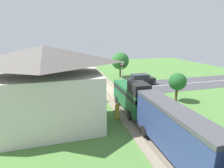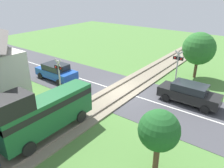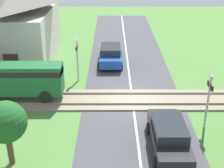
{
  "view_description": "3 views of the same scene",
  "coord_description": "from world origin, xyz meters",
  "px_view_note": "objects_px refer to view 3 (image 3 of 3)",
  "views": [
    {
      "loc": [
        5.81,
        21.92,
        7.1
      ],
      "look_at": [
        0.0,
        1.34,
        1.2
      ],
      "focal_mm": 28.0,
      "sensor_mm": 36.0,
      "label": 1
    },
    {
      "loc": [
        -9.31,
        13.73,
        8.1
      ],
      "look_at": [
        0.0,
        1.34,
        1.2
      ],
      "focal_mm": 35.0,
      "sensor_mm": 36.0,
      "label": 2
    },
    {
      "loc": [
        -17.85,
        1.36,
        9.66
      ],
      "look_at": [
        0.0,
        1.34,
        1.2
      ],
      "focal_mm": 50.0,
      "sensor_mm": 36.0,
      "label": 3
    }
  ],
  "objects_px": {
    "car_far_side": "(111,55)",
    "crossing_signal_west_approach": "(209,94)",
    "car_near_crossing": "(169,136)",
    "station_building": "(23,25)",
    "pedestrian_by_station": "(9,81)",
    "crossing_signal_east_approach": "(77,54)"
  },
  "relations": [
    {
      "from": "car_far_side",
      "to": "crossing_signal_west_approach",
      "type": "relative_size",
      "value": 1.28
    },
    {
      "from": "car_near_crossing",
      "to": "station_building",
      "type": "xyz_separation_m",
      "value": [
        12.2,
        10.03,
        2.34
      ]
    },
    {
      "from": "car_far_side",
      "to": "station_building",
      "type": "bearing_deg",
      "value": 85.76
    },
    {
      "from": "car_far_side",
      "to": "pedestrian_by_station",
      "type": "distance_m",
      "value": 8.6
    },
    {
      "from": "crossing_signal_west_approach",
      "to": "pedestrian_by_station",
      "type": "xyz_separation_m",
      "value": [
        4.66,
        12.24,
        -1.38
      ]
    },
    {
      "from": "crossing_signal_west_approach",
      "to": "pedestrian_by_station",
      "type": "bearing_deg",
      "value": 69.16
    },
    {
      "from": "car_far_side",
      "to": "pedestrian_by_station",
      "type": "xyz_separation_m",
      "value": [
        -5.01,
        6.98,
        -0.1
      ]
    },
    {
      "from": "pedestrian_by_station",
      "to": "car_far_side",
      "type": "bearing_deg",
      "value": -54.31
    },
    {
      "from": "car_near_crossing",
      "to": "car_far_side",
      "type": "relative_size",
      "value": 1.08
    },
    {
      "from": "car_far_side",
      "to": "car_near_crossing",
      "type": "bearing_deg",
      "value": -166.14
    },
    {
      "from": "crossing_signal_east_approach",
      "to": "car_near_crossing",
      "type": "bearing_deg",
      "value": -147.56
    },
    {
      "from": "car_far_side",
      "to": "pedestrian_by_station",
      "type": "height_order",
      "value": "pedestrian_by_station"
    },
    {
      "from": "car_near_crossing",
      "to": "pedestrian_by_station",
      "type": "relative_size",
      "value": 2.89
    },
    {
      "from": "car_far_side",
      "to": "station_building",
      "type": "height_order",
      "value": "station_building"
    },
    {
      "from": "car_near_crossing",
      "to": "car_far_side",
      "type": "distance_m",
      "value": 12.02
    },
    {
      "from": "car_far_side",
      "to": "crossing_signal_east_approach",
      "type": "height_order",
      "value": "crossing_signal_east_approach"
    },
    {
      "from": "crossing_signal_west_approach",
      "to": "crossing_signal_east_approach",
      "type": "bearing_deg",
      "value": 50.59
    },
    {
      "from": "crossing_signal_east_approach",
      "to": "station_building",
      "type": "height_order",
      "value": "station_building"
    },
    {
      "from": "crossing_signal_west_approach",
      "to": "crossing_signal_east_approach",
      "type": "xyz_separation_m",
      "value": [
        6.28,
        7.64,
        0.0
      ]
    },
    {
      "from": "car_near_crossing",
      "to": "pedestrian_by_station",
      "type": "distance_m",
      "value": 11.9
    },
    {
      "from": "car_near_crossing",
      "to": "crossing_signal_west_approach",
      "type": "xyz_separation_m",
      "value": [
        2.0,
        -2.38,
        1.26
      ]
    },
    {
      "from": "station_building",
      "to": "crossing_signal_west_approach",
      "type": "bearing_deg",
      "value": -129.43
    }
  ]
}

